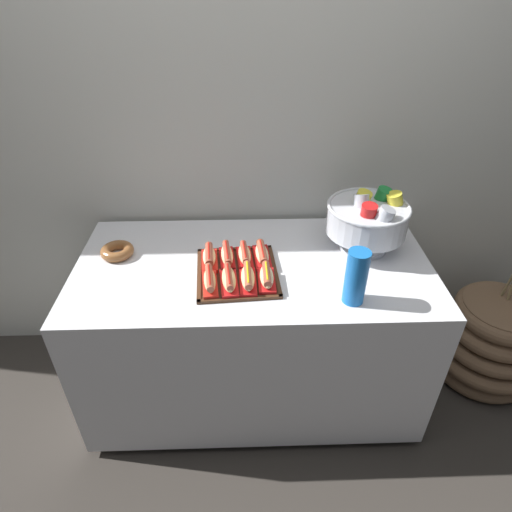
{
  "coord_description": "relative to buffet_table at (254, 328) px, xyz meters",
  "views": [
    {
      "loc": [
        -0.04,
        -1.49,
        1.87
      ],
      "look_at": [
        0.01,
        -0.03,
        0.86
      ],
      "focal_mm": 30.09,
      "sensor_mm": 36.0,
      "label": 1
    }
  ],
  "objects": [
    {
      "name": "buffet_table",
      "position": [
        0.0,
        0.0,
        0.0
      ],
      "size": [
        1.52,
        0.76,
        0.8
      ],
      "color": "silver",
      "rests_on": "ground_plane"
    },
    {
      "name": "back_wall",
      "position": [
        0.0,
        0.46,
        0.88
      ],
      "size": [
        6.0,
        0.1,
        2.6
      ],
      "primitive_type": "cube",
      "color": "beige",
      "rests_on": "ground_plane"
    },
    {
      "name": "serving_tray",
      "position": [
        -0.07,
        -0.07,
        0.38
      ],
      "size": [
        0.35,
        0.38,
        0.01
      ],
      "color": "#472B19",
      "rests_on": "buffet_table"
    },
    {
      "name": "hot_dog_0",
      "position": [
        -0.18,
        -0.16,
        0.42
      ],
      "size": [
        0.08,
        0.18,
        0.06
      ],
      "color": "red",
      "rests_on": "serving_tray"
    },
    {
      "name": "hot_dog_6",
      "position": [
        -0.04,
        0.01,
        0.41
      ],
      "size": [
        0.08,
        0.17,
        0.06
      ],
      "color": "#B21414",
      "rests_on": "serving_tray"
    },
    {
      "name": "floor_vase",
      "position": [
        1.24,
        0.06,
        -0.19
      ],
      "size": [
        0.54,
        0.54,
        1.07
      ],
      "color": "brown",
      "rests_on": "ground_plane"
    },
    {
      "name": "hot_dog_2",
      "position": [
        -0.03,
        -0.15,
        0.42
      ],
      "size": [
        0.07,
        0.18,
        0.06
      ],
      "color": "#B21414",
      "rests_on": "serving_tray"
    },
    {
      "name": "ground_plane",
      "position": [
        0.0,
        0.0,
        -0.42
      ],
      "size": [
        10.0,
        10.0,
        0.0
      ],
      "primitive_type": "plane",
      "color": "#38332D"
    },
    {
      "name": "donut",
      "position": [
        -0.6,
        0.08,
        0.4
      ],
      "size": [
        0.14,
        0.14,
        0.04
      ],
      "color": "brown",
      "rests_on": "buffet_table"
    },
    {
      "name": "hot_dog_3",
      "position": [
        0.05,
        -0.15,
        0.42
      ],
      "size": [
        0.07,
        0.16,
        0.06
      ],
      "color": "red",
      "rests_on": "serving_tray"
    },
    {
      "name": "hot_dog_7",
      "position": [
        0.04,
        0.02,
        0.41
      ],
      "size": [
        0.08,
        0.18,
        0.06
      ],
      "color": "red",
      "rests_on": "serving_tray"
    },
    {
      "name": "hot_dog_4",
      "position": [
        -0.19,
        0.0,
        0.42
      ],
      "size": [
        0.08,
        0.16,
        0.06
      ],
      "color": "red",
      "rests_on": "serving_tray"
    },
    {
      "name": "hot_dog_5",
      "position": [
        -0.11,
        0.01,
        0.42
      ],
      "size": [
        0.08,
        0.18,
        0.06
      ],
      "color": "#B21414",
      "rests_on": "serving_tray"
    },
    {
      "name": "punch_bowl",
      "position": [
        0.5,
        0.11,
        0.53
      ],
      "size": [
        0.36,
        0.36,
        0.27
      ],
      "color": "silver",
      "rests_on": "buffet_table"
    },
    {
      "name": "cup_stack",
      "position": [
        0.37,
        -0.25,
        0.49
      ],
      "size": [
        0.08,
        0.08,
        0.22
      ],
      "color": "blue",
      "rests_on": "buffet_table"
    },
    {
      "name": "hot_dog_1",
      "position": [
        -0.1,
        -0.16,
        0.41
      ],
      "size": [
        0.08,
        0.18,
        0.06
      ],
      "color": "red",
      "rests_on": "serving_tray"
    }
  ]
}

